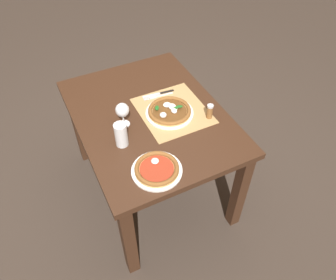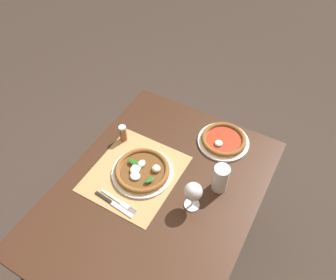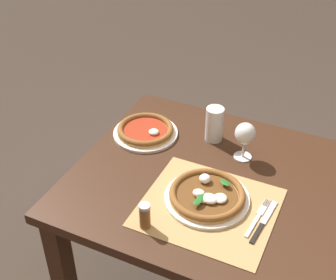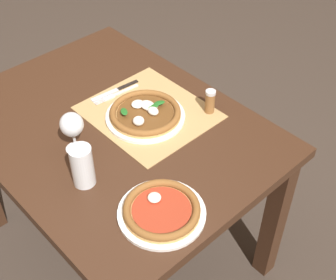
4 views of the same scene
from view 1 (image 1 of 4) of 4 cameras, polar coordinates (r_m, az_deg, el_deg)
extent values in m
plane|color=#382D26|center=(2.57, -2.61, -7.93)|extent=(24.00, 24.00, 0.00)
cube|color=#382114|center=(2.04, -3.28, 4.12)|extent=(1.17, 0.88, 0.04)
cube|color=#382114|center=(2.16, 12.32, -8.73)|extent=(0.07, 0.07, 0.70)
cube|color=#382114|center=(2.76, -0.19, 7.21)|extent=(0.07, 0.07, 0.70)
cube|color=#382114|center=(1.95, -6.88, -16.96)|extent=(0.07, 0.07, 0.70)
cube|color=#382114|center=(2.60, -15.35, 2.32)|extent=(0.07, 0.07, 0.70)
cube|color=#A88451|center=(2.04, 0.83, 5.13)|extent=(0.45, 0.40, 0.00)
cylinder|color=silver|center=(2.01, 0.27, 4.73)|extent=(0.29, 0.29, 0.01)
cylinder|color=tan|center=(2.01, 0.27, 4.96)|extent=(0.26, 0.26, 0.01)
torus|color=brown|center=(2.00, 0.27, 5.18)|extent=(0.26, 0.26, 0.02)
cylinder|color=brown|center=(2.00, 0.27, 5.11)|extent=(0.21, 0.21, 0.00)
ellipsoid|color=white|center=(2.01, 1.05, 5.55)|extent=(0.04, 0.05, 0.02)
ellipsoid|color=white|center=(2.03, -0.17, 6.17)|extent=(0.05, 0.05, 0.02)
ellipsoid|color=white|center=(1.95, -0.85, 4.38)|extent=(0.04, 0.04, 0.03)
ellipsoid|color=white|center=(1.98, 1.06, 5.13)|extent=(0.04, 0.04, 0.03)
ellipsoid|color=white|center=(2.02, 0.72, 5.86)|extent=(0.06, 0.05, 0.02)
ellipsoid|color=#1E5B1E|center=(2.00, -1.94, 5.64)|extent=(0.05, 0.04, 0.00)
ellipsoid|color=#1E5B1E|center=(2.01, 1.98, 5.87)|extent=(0.04, 0.05, 0.00)
ellipsoid|color=#1E5B1E|center=(1.99, 1.26, 5.62)|extent=(0.03, 0.05, 0.00)
cylinder|color=silver|center=(1.70, -1.95, -5.36)|extent=(0.27, 0.27, 0.01)
cylinder|color=tan|center=(1.69, -1.96, -5.13)|extent=(0.23, 0.23, 0.01)
torus|color=brown|center=(1.69, -1.97, -4.92)|extent=(0.23, 0.23, 0.02)
cylinder|color=maroon|center=(1.69, -1.97, -4.99)|extent=(0.18, 0.18, 0.00)
ellipsoid|color=white|center=(1.71, -2.28, -3.67)|extent=(0.04, 0.04, 0.02)
cylinder|color=silver|center=(1.97, -7.66, 2.77)|extent=(0.07, 0.07, 0.00)
cylinder|color=silver|center=(1.94, -7.76, 3.53)|extent=(0.01, 0.01, 0.06)
ellipsoid|color=silver|center=(1.89, -7.98, 5.20)|extent=(0.08, 0.08, 0.08)
ellipsoid|color=#C17019|center=(1.90, -7.95, 4.97)|extent=(0.07, 0.07, 0.05)
cylinder|color=silver|center=(1.80, -8.18, 0.92)|extent=(0.07, 0.07, 0.15)
cylinder|color=black|center=(1.81, -8.13, 0.60)|extent=(0.07, 0.07, 0.12)
cylinder|color=silver|center=(1.77, -8.35, 2.10)|extent=(0.07, 0.07, 0.02)
cube|color=#B7B7BC|center=(2.16, -0.61, 7.89)|extent=(0.02, 0.12, 0.00)
cube|color=#B7B7BC|center=(2.14, -2.63, 7.41)|extent=(0.03, 0.05, 0.00)
cylinder|color=#B7B7BC|center=(2.13, -3.80, 7.28)|extent=(0.01, 0.04, 0.00)
cylinder|color=#B7B7BC|center=(2.13, -3.75, 7.19)|extent=(0.01, 0.04, 0.00)
cylinder|color=#B7B7BC|center=(2.13, -3.70, 7.10)|extent=(0.01, 0.04, 0.00)
cylinder|color=#B7B7BC|center=(2.12, -3.64, 7.00)|extent=(0.01, 0.04, 0.00)
cube|color=black|center=(2.18, -0.21, 8.40)|extent=(0.02, 0.10, 0.01)
cube|color=#B7B7BC|center=(2.15, -2.90, 7.76)|extent=(0.03, 0.12, 0.00)
cylinder|color=brown|center=(1.98, 7.26, 4.80)|extent=(0.04, 0.04, 0.08)
cylinder|color=#BCBCC1|center=(1.95, 7.39, 5.88)|extent=(0.04, 0.04, 0.01)
camera|label=2|loc=(2.09, -30.67, 40.34)|focal=35.00mm
camera|label=3|loc=(2.52, 25.39, 37.88)|focal=50.00mm
camera|label=4|loc=(0.43, -43.37, -0.21)|focal=50.00mm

